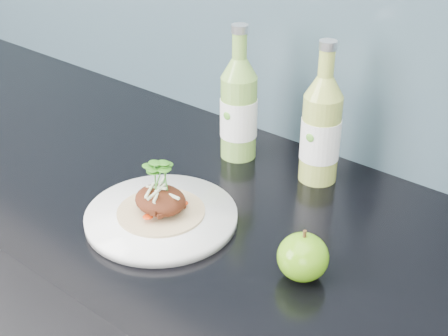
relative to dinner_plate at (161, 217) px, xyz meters
The scene contains 5 objects.
dinner_plate is the anchor object (origin of this frame).
pork_taco 0.04m from the dinner_plate, 86.42° to the right, with size 0.14×0.14×0.09m.
green_apple 0.25m from the dinner_plate, ahead, with size 0.08×0.08×0.08m.
cider_bottle_left 0.27m from the dinner_plate, 99.98° to the left, with size 0.08×0.08×0.25m.
cider_bottle_right 0.31m from the dinner_plate, 66.59° to the left, with size 0.09×0.09×0.25m.
Camera 1 is at (0.50, 1.03, 1.46)m, focal length 50.00 mm.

